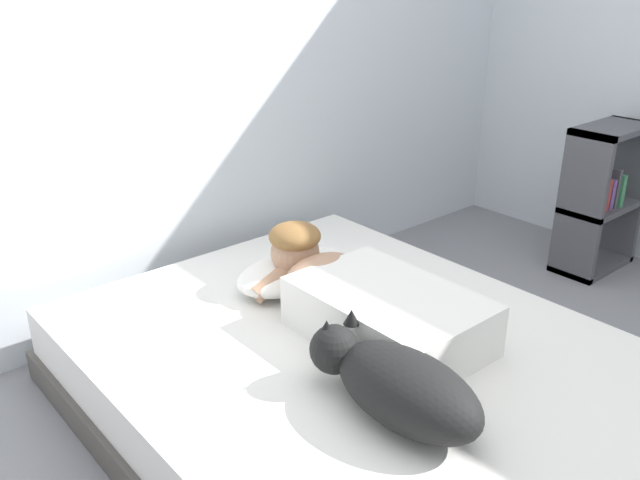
{
  "coord_description": "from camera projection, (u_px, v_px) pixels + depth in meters",
  "views": [
    {
      "loc": [
        -1.34,
        -0.87,
        1.49
      ],
      "look_at": [
        0.1,
        0.81,
        0.56
      ],
      "focal_mm": 37.27,
      "sensor_mm": 36.0,
      "label": 1
    }
  ],
  "objects": [
    {
      "name": "dog",
      "position": [
        397.0,
        384.0,
        1.84
      ],
      "size": [
        0.26,
        0.57,
        0.21
      ],
      "color": "black",
      "rests_on": "bed"
    },
    {
      "name": "bed",
      "position": [
        353.0,
        380.0,
        2.3
      ],
      "size": [
        1.57,
        1.96,
        0.31
      ],
      "color": "#4C4742",
      "rests_on": "ground"
    },
    {
      "name": "pillow",
      "position": [
        296.0,
        271.0,
        2.61
      ],
      "size": [
        0.52,
        0.32,
        0.11
      ],
      "primitive_type": "ellipsoid",
      "color": "white",
      "rests_on": "bed"
    },
    {
      "name": "bookshelf",
      "position": [
        600.0,
        198.0,
        3.35
      ],
      "size": [
        0.45,
        0.24,
        0.75
      ],
      "color": "#4C4C51",
      "rests_on": "ground"
    },
    {
      "name": "back_wall",
      "position": [
        164.0,
        25.0,
        2.66
      ],
      "size": [
        4.23,
        0.12,
        2.5
      ],
      "color": "silver",
      "rests_on": "ground"
    },
    {
      "name": "person_lying",
      "position": [
        360.0,
        297.0,
        2.31
      ],
      "size": [
        0.43,
        0.92,
        0.27
      ],
      "color": "white",
      "rests_on": "bed"
    },
    {
      "name": "coffee_cup",
      "position": [
        331.0,
        276.0,
        2.61
      ],
      "size": [
        0.12,
        0.09,
        0.07
      ],
      "color": "teal",
      "rests_on": "bed"
    },
    {
      "name": "cell_phone",
      "position": [
        412.0,
        314.0,
        2.4
      ],
      "size": [
        0.07,
        0.14,
        0.01
      ],
      "primitive_type": "cube",
      "color": "black",
      "rests_on": "bed"
    }
  ]
}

